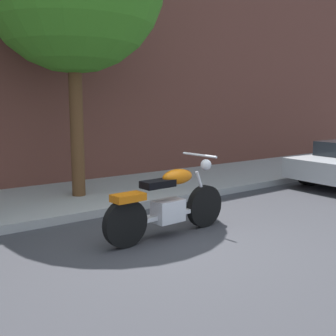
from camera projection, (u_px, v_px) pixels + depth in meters
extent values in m
plane|color=#38383D|center=(169.00, 243.00, 5.61)|extent=(60.00, 60.00, 0.00)
cube|color=#A1A1A1|center=(75.00, 198.00, 8.04)|extent=(23.47, 2.70, 0.14)
cube|color=brown|center=(37.00, 19.00, 8.76)|extent=(23.47, 0.50, 7.37)
cylinder|color=black|center=(204.00, 206.00, 6.34)|extent=(0.65, 0.15, 0.65)
cylinder|color=black|center=(125.00, 223.00, 5.41)|extent=(0.65, 0.15, 0.65)
cube|color=silver|center=(168.00, 211.00, 5.87)|extent=(0.45, 0.30, 0.32)
cube|color=silver|center=(168.00, 215.00, 5.88)|extent=(1.32, 0.15, 0.06)
ellipsoid|color=#D1660C|center=(178.00, 177.00, 5.91)|extent=(0.53, 0.29, 0.22)
cube|color=black|center=(158.00, 184.00, 5.69)|extent=(0.49, 0.27, 0.10)
cube|color=#D1660C|center=(128.00, 197.00, 5.39)|extent=(0.45, 0.26, 0.10)
cylinder|color=silver|center=(202.00, 189.00, 6.26)|extent=(0.27, 0.06, 0.58)
cylinder|color=silver|center=(199.00, 155.00, 6.14)|extent=(0.07, 0.70, 0.04)
sphere|color=silver|center=(206.00, 165.00, 6.26)|extent=(0.17, 0.17, 0.17)
cylinder|color=silver|center=(147.00, 218.00, 5.85)|extent=(0.80, 0.13, 0.09)
cylinder|color=black|center=(309.00, 171.00, 9.67)|extent=(0.65, 0.25, 0.64)
cylinder|color=#56361E|center=(77.00, 119.00, 7.73)|extent=(0.25, 0.25, 3.20)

